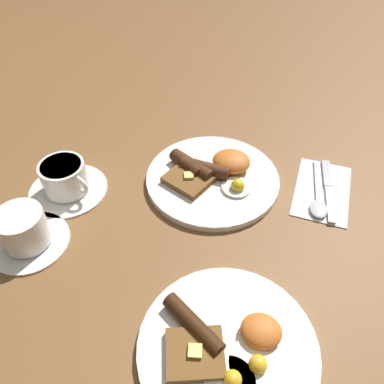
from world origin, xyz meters
The scene contains 8 objects.
ground_plane centered at (0.00, 0.00, 0.00)m, with size 3.00×3.00×0.00m, color brown.
breakfast_plate_near centered at (0.00, 0.00, 0.01)m, with size 0.29×0.29×0.05m.
breakfast_plate_far centered at (-0.09, 0.36, 0.01)m, with size 0.27×0.27×0.04m.
teacup_near centered at (0.30, 0.10, 0.03)m, with size 0.17×0.17×0.07m.
teacup_far centered at (0.31, 0.24, 0.03)m, with size 0.15×0.15×0.08m.
napkin centered at (-0.24, -0.02, 0.00)m, with size 0.11×0.19×0.01m, color white.
knife centered at (-0.25, -0.03, 0.01)m, with size 0.02×0.19×0.01m.
spoon centered at (-0.23, 0.02, 0.01)m, with size 0.04×0.18×0.01m.
Camera 1 is at (-0.09, 0.59, 0.57)m, focal length 35.00 mm.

